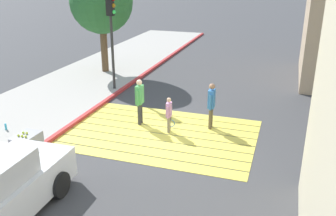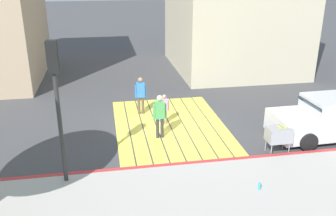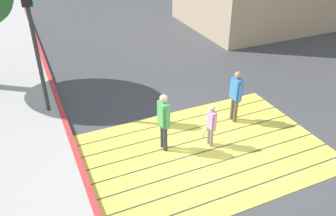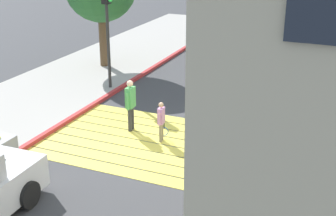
{
  "view_description": "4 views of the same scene",
  "coord_description": "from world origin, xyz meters",
  "px_view_note": "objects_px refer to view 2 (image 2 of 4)",
  "views": [
    {
      "loc": [
        3.86,
        -10.89,
        5.37
      ],
      "look_at": [
        0.05,
        0.62,
        0.73
      ],
      "focal_mm": 39.53,
      "sensor_mm": 36.0,
      "label": 1
    },
    {
      "loc": [
        -13.39,
        2.49,
        6.0
      ],
      "look_at": [
        -0.65,
        0.21,
        1.04
      ],
      "focal_mm": 39.49,
      "sensor_mm": 36.0,
      "label": 2
    },
    {
      "loc": [
        -3.99,
        -6.38,
        5.86
      ],
      "look_at": [
        -0.69,
        0.98,
        1.0
      ],
      "focal_mm": 37.09,
      "sensor_mm": 36.0,
      "label": 3
    },
    {
      "loc": [
        5.53,
        -11.63,
        6.15
      ],
      "look_at": [
        0.27,
        0.6,
        0.96
      ],
      "focal_mm": 50.28,
      "sensor_mm": 36.0,
      "label": 4
    }
  ],
  "objects_px": {
    "traffic_light_corner": "(56,85)",
    "pedestrian_child_with_racket": "(164,108)",
    "pedestrian_adult_trailing": "(141,93)",
    "car_parked_near_curb": "(330,118)",
    "pedestrian_adult_lead": "(160,113)",
    "water_bottle": "(259,186)",
    "tennis_ball_cart": "(279,134)"
  },
  "relations": [
    {
      "from": "car_parked_near_curb",
      "to": "pedestrian_adult_lead",
      "type": "bearing_deg",
      "value": 80.87
    },
    {
      "from": "car_parked_near_curb",
      "to": "water_bottle",
      "type": "relative_size",
      "value": 19.75
    },
    {
      "from": "traffic_light_corner",
      "to": "pedestrian_child_with_racket",
      "type": "bearing_deg",
      "value": -43.18
    },
    {
      "from": "car_parked_near_curb",
      "to": "traffic_light_corner",
      "type": "distance_m",
      "value": 9.85
    },
    {
      "from": "traffic_light_corner",
      "to": "pedestrian_adult_lead",
      "type": "relative_size",
      "value": 2.52
    },
    {
      "from": "traffic_light_corner",
      "to": "pedestrian_adult_trailing",
      "type": "xyz_separation_m",
      "value": [
        5.09,
        -2.78,
        -2.08
      ]
    },
    {
      "from": "pedestrian_adult_lead",
      "to": "traffic_light_corner",
      "type": "bearing_deg",
      "value": 128.85
    },
    {
      "from": "tennis_ball_cart",
      "to": "pedestrian_adult_trailing",
      "type": "relative_size",
      "value": 0.62
    },
    {
      "from": "tennis_ball_cart",
      "to": "pedestrian_child_with_racket",
      "type": "relative_size",
      "value": 0.8
    },
    {
      "from": "tennis_ball_cart",
      "to": "pedestrian_child_with_racket",
      "type": "xyz_separation_m",
      "value": [
        3.13,
        3.41,
        0.02
      ]
    },
    {
      "from": "car_parked_near_curb",
      "to": "pedestrian_adult_lead",
      "type": "relative_size",
      "value": 2.58
    },
    {
      "from": "traffic_light_corner",
      "to": "tennis_ball_cart",
      "type": "distance_m",
      "value": 7.39
    },
    {
      "from": "pedestrian_adult_lead",
      "to": "pedestrian_adult_trailing",
      "type": "height_order",
      "value": "pedestrian_adult_lead"
    },
    {
      "from": "pedestrian_adult_trailing",
      "to": "water_bottle",
      "type": "bearing_deg",
      "value": -158.37
    },
    {
      "from": "traffic_light_corner",
      "to": "pedestrian_adult_lead",
      "type": "bearing_deg",
      "value": -51.15
    },
    {
      "from": "car_parked_near_curb",
      "to": "water_bottle",
      "type": "distance_m",
      "value": 5.12
    },
    {
      "from": "water_bottle",
      "to": "pedestrian_adult_trailing",
      "type": "xyz_separation_m",
      "value": [
        6.6,
        2.62,
        0.73
      ]
    },
    {
      "from": "water_bottle",
      "to": "pedestrian_adult_lead",
      "type": "xyz_separation_m",
      "value": [
        4.09,
        2.19,
        0.75
      ]
    },
    {
      "from": "pedestrian_adult_lead",
      "to": "pedestrian_adult_trailing",
      "type": "relative_size",
      "value": 1.02
    },
    {
      "from": "pedestrian_adult_trailing",
      "to": "tennis_ball_cart",
      "type": "bearing_deg",
      "value": -136.38
    },
    {
      "from": "traffic_light_corner",
      "to": "water_bottle",
      "type": "distance_m",
      "value": 6.26
    },
    {
      "from": "traffic_light_corner",
      "to": "pedestrian_child_with_racket",
      "type": "distance_m",
      "value": 5.71
    },
    {
      "from": "traffic_light_corner",
      "to": "water_bottle",
      "type": "xyz_separation_m",
      "value": [
        -1.51,
        -5.39,
        -2.81
      ]
    },
    {
      "from": "car_parked_near_curb",
      "to": "pedestrian_adult_lead",
      "type": "height_order",
      "value": "pedestrian_adult_lead"
    },
    {
      "from": "traffic_light_corner",
      "to": "pedestrian_child_with_racket",
      "type": "height_order",
      "value": "traffic_light_corner"
    },
    {
      "from": "traffic_light_corner",
      "to": "pedestrian_child_with_racket",
      "type": "xyz_separation_m",
      "value": [
        3.8,
        -3.57,
        -2.32
      ]
    },
    {
      "from": "water_bottle",
      "to": "car_parked_near_curb",
      "type": "bearing_deg",
      "value": -52.7
    },
    {
      "from": "pedestrian_child_with_racket",
      "to": "pedestrian_adult_trailing",
      "type": "bearing_deg",
      "value": 31.67
    },
    {
      "from": "pedestrian_child_with_racket",
      "to": "water_bottle",
      "type": "bearing_deg",
      "value": -161.07
    },
    {
      "from": "car_parked_near_curb",
      "to": "pedestrian_child_with_racket",
      "type": "height_order",
      "value": "car_parked_near_curb"
    },
    {
      "from": "water_bottle",
      "to": "pedestrian_adult_lead",
      "type": "distance_m",
      "value": 4.7
    },
    {
      "from": "water_bottle",
      "to": "pedestrian_adult_trailing",
      "type": "height_order",
      "value": "pedestrian_adult_trailing"
    }
  ]
}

